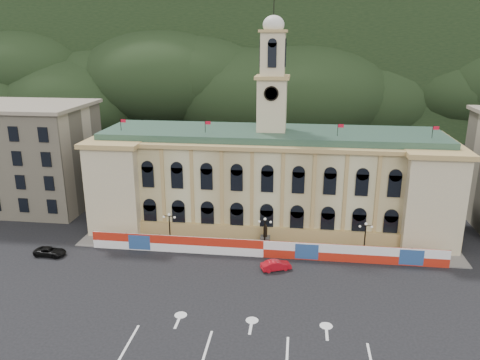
# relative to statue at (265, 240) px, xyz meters

# --- Properties ---
(ground) EXTENTS (260.00, 260.00, 0.00)m
(ground) POSITION_rel_statue_xyz_m (0.00, -18.00, -1.19)
(ground) COLOR black
(ground) RESTS_ON ground
(lane_markings) EXTENTS (26.00, 10.00, 0.02)m
(lane_markings) POSITION_rel_statue_xyz_m (0.00, -23.00, -1.18)
(lane_markings) COLOR white
(lane_markings) RESTS_ON ground
(hill_ridge) EXTENTS (230.00, 80.00, 64.00)m
(hill_ridge) POSITION_rel_statue_xyz_m (0.03, 103.99, 18.30)
(hill_ridge) COLOR black
(hill_ridge) RESTS_ON ground
(city_hall) EXTENTS (56.20, 17.60, 37.10)m
(city_hall) POSITION_rel_statue_xyz_m (0.00, 9.63, 6.66)
(city_hall) COLOR beige
(city_hall) RESTS_ON ground
(side_building_left) EXTENTS (21.00, 17.00, 18.60)m
(side_building_left) POSITION_rel_statue_xyz_m (-43.00, 12.93, 8.14)
(side_building_left) COLOR #B5A88B
(side_building_left) RESTS_ON ground
(hoarding_fence) EXTENTS (50.00, 0.44, 2.50)m
(hoarding_fence) POSITION_rel_statue_xyz_m (0.06, -2.93, 0.06)
(hoarding_fence) COLOR red
(hoarding_fence) RESTS_ON ground
(pavement) EXTENTS (56.00, 5.50, 0.16)m
(pavement) POSITION_rel_statue_xyz_m (0.00, -0.25, -1.11)
(pavement) COLOR slate
(pavement) RESTS_ON ground
(statue) EXTENTS (1.40, 1.40, 3.72)m
(statue) POSITION_rel_statue_xyz_m (0.00, 0.00, 0.00)
(statue) COLOR #595651
(statue) RESTS_ON ground
(lamp_left) EXTENTS (1.96, 0.44, 5.15)m
(lamp_left) POSITION_rel_statue_xyz_m (-14.00, -1.00, 1.89)
(lamp_left) COLOR black
(lamp_left) RESTS_ON ground
(lamp_center) EXTENTS (1.96, 0.44, 5.15)m
(lamp_center) POSITION_rel_statue_xyz_m (0.00, -1.00, 1.89)
(lamp_center) COLOR black
(lamp_center) RESTS_ON ground
(lamp_right) EXTENTS (1.96, 0.44, 5.15)m
(lamp_right) POSITION_rel_statue_xyz_m (14.00, -1.00, 1.89)
(lamp_right) COLOR black
(lamp_right) RESTS_ON ground
(red_sedan) EXTENTS (4.28, 5.05, 1.33)m
(red_sedan) POSITION_rel_statue_xyz_m (1.96, -6.55, -0.52)
(red_sedan) COLOR #B10C17
(red_sedan) RESTS_ON ground
(black_suv) EXTENTS (2.44, 4.63, 1.24)m
(black_suv) POSITION_rel_statue_xyz_m (-30.00, -6.40, -0.57)
(black_suv) COLOR black
(black_suv) RESTS_ON ground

